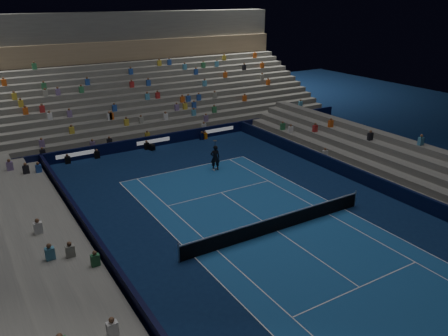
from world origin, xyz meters
TOP-DOWN VIEW (x-y plane):
  - ground at (0.00, 0.00)m, footprint 90.00×90.00m
  - court_surface at (0.00, 0.00)m, footprint 10.97×23.77m
  - sponsor_barrier_far at (0.00, 18.50)m, footprint 44.00×0.25m
  - sponsor_barrier_east at (9.70, 0.00)m, footprint 0.25×37.00m
  - sponsor_barrier_west at (-9.70, 0.00)m, footprint 0.25×37.00m
  - grandstand_main at (0.00, 27.90)m, footprint 44.00×15.20m
  - grandstand_east at (13.17, 0.00)m, footprint 5.00×37.00m
  - grandstand_west at (-13.17, 0.00)m, footprint 5.00×37.00m
  - tennis_net at (0.00, 0.00)m, footprint 12.90×0.10m
  - tennis_player at (1.89, 10.44)m, footprint 0.87×0.71m
  - broadcast_camera at (-0.50, 17.57)m, footprint 0.54×0.91m

SIDE VIEW (x-z plane):
  - ground at x=0.00m, z-range 0.00..0.00m
  - court_surface at x=0.00m, z-range 0.00..0.01m
  - broadcast_camera at x=-0.50m, z-range 0.01..0.55m
  - sponsor_barrier_far at x=0.00m, z-range 0.00..1.00m
  - sponsor_barrier_east at x=9.70m, z-range 0.00..1.00m
  - sponsor_barrier_west at x=-9.70m, z-range 0.00..1.00m
  - tennis_net at x=0.00m, z-range -0.05..1.05m
  - grandstand_east at x=13.17m, z-range -0.33..2.17m
  - grandstand_west at x=-13.17m, z-range -0.33..2.17m
  - tennis_player at x=1.89m, z-range 0.00..2.04m
  - grandstand_main at x=0.00m, z-range -2.22..8.98m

